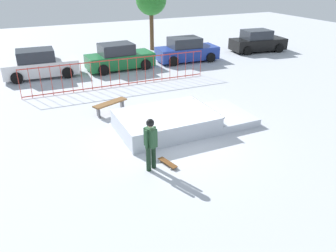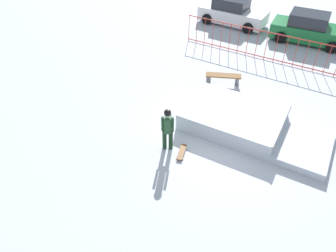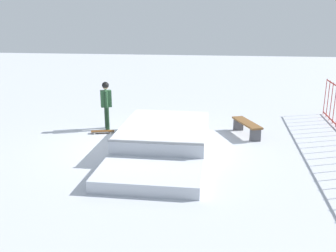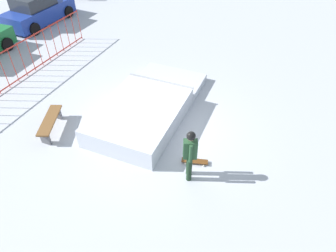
{
  "view_description": "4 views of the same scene",
  "coord_description": "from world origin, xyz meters",
  "px_view_note": "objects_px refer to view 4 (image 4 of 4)",
  "views": [
    {
      "loc": [
        -4.89,
        -9.88,
        5.73
      ],
      "look_at": [
        -0.58,
        -0.66,
        0.9
      ],
      "focal_mm": 35.63,
      "sensor_mm": 36.0,
      "label": 1
    },
    {
      "loc": [
        2.43,
        -8.74,
        7.94
      ],
      "look_at": [
        -1.6,
        -1.53,
        1.0
      ],
      "focal_mm": 33.85,
      "sensor_mm": 36.0,
      "label": 2
    },
    {
      "loc": [
        11.08,
        2.38,
        3.89
      ],
      "look_at": [
        -0.18,
        0.85,
        0.6
      ],
      "focal_mm": 40.01,
      "sensor_mm": 36.0,
      "label": 3
    },
    {
      "loc": [
        -7.14,
        -3.23,
        6.94
      ],
      "look_at": [
        -0.71,
        -0.56,
        0.9
      ],
      "focal_mm": 32.6,
      "sensor_mm": 36.0,
      "label": 4
    }
  ],
  "objects_px": {
    "parked_car_blue": "(38,10)",
    "park_bench": "(50,122)",
    "skateboard": "(195,161)",
    "skater": "(190,152)",
    "skate_ramp": "(146,109)"
  },
  "relations": [
    {
      "from": "park_bench",
      "to": "parked_car_blue",
      "type": "distance_m",
      "value": 9.72
    },
    {
      "from": "skate_ramp",
      "to": "skateboard",
      "type": "relative_size",
      "value": 6.56
    },
    {
      "from": "skateboard",
      "to": "skate_ramp",
      "type": "bearing_deg",
      "value": 133.53
    },
    {
      "from": "skate_ramp",
      "to": "skater",
      "type": "relative_size",
      "value": 3.13
    },
    {
      "from": "skater",
      "to": "parked_car_blue",
      "type": "xyz_separation_m",
      "value": [
        7.33,
        11.5,
        -0.28
      ]
    },
    {
      "from": "skater",
      "to": "skateboard",
      "type": "relative_size",
      "value": 2.09
    },
    {
      "from": "skateboard",
      "to": "parked_car_blue",
      "type": "xyz_separation_m",
      "value": [
        6.76,
        11.5,
        0.65
      ]
    },
    {
      "from": "skater",
      "to": "skate_ramp",
      "type": "bearing_deg",
      "value": 116.87
    },
    {
      "from": "parked_car_blue",
      "to": "park_bench",
      "type": "bearing_deg",
      "value": -134.55
    },
    {
      "from": "skater",
      "to": "park_bench",
      "type": "bearing_deg",
      "value": 156.39
    },
    {
      "from": "skateboard",
      "to": "parked_car_blue",
      "type": "height_order",
      "value": "parked_car_blue"
    },
    {
      "from": "skater",
      "to": "skateboard",
      "type": "height_order",
      "value": "skater"
    },
    {
      "from": "park_bench",
      "to": "skateboard",
      "type": "bearing_deg",
      "value": -84.94
    },
    {
      "from": "skater",
      "to": "park_bench",
      "type": "height_order",
      "value": "skater"
    },
    {
      "from": "park_bench",
      "to": "parked_car_blue",
      "type": "height_order",
      "value": "parked_car_blue"
    }
  ]
}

